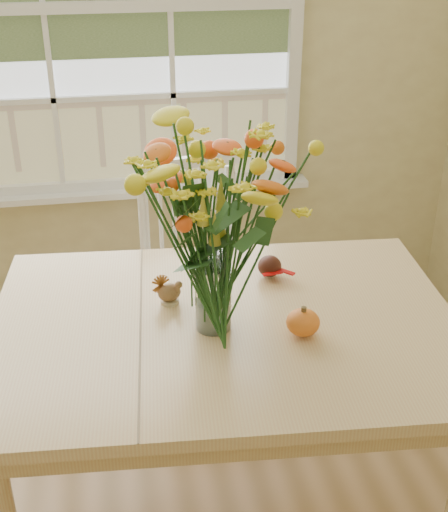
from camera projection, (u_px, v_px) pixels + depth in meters
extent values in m
cube|color=#C7B87F|center=(49.00, 54.00, 3.07)|extent=(4.00, 0.02, 2.70)
cube|color=silver|center=(43.00, 7.00, 2.97)|extent=(2.20, 0.00, 1.60)
cube|color=white|center=(64.00, 196.00, 3.32)|extent=(2.42, 0.12, 0.03)
cube|color=tan|center=(225.00, 326.00, 2.15)|extent=(1.54, 1.16, 0.04)
cube|color=tan|center=(225.00, 345.00, 2.19)|extent=(1.42, 1.03, 0.10)
cylinder|color=tan|center=(49.00, 359.00, 2.66)|extent=(0.07, 0.07, 0.75)
cylinder|color=tan|center=(372.00, 340.00, 2.78)|extent=(0.07, 0.07, 0.75)
cube|color=white|center=(204.00, 288.00, 2.97)|extent=(0.54, 0.53, 0.05)
cube|color=white|center=(188.00, 219.00, 2.99)|extent=(0.45, 0.14, 0.52)
cylinder|color=white|center=(180.00, 364.00, 2.88)|extent=(0.04, 0.04, 0.45)
cylinder|color=white|center=(156.00, 325.00, 3.15)|extent=(0.04, 0.04, 0.45)
cylinder|color=white|center=(255.00, 346.00, 3.01)|extent=(0.04, 0.04, 0.45)
cylinder|color=white|center=(226.00, 309.00, 3.28)|extent=(0.04, 0.04, 0.45)
cylinder|color=white|center=(213.00, 292.00, 2.06)|extent=(0.11, 0.11, 0.25)
ellipsoid|color=orange|center=(303.00, 324.00, 2.06)|extent=(0.10, 0.10, 0.08)
cylinder|color=#CCB78C|center=(170.00, 301.00, 2.24)|extent=(0.06, 0.06, 0.01)
ellipsoid|color=brown|center=(169.00, 292.00, 2.23)|extent=(0.09, 0.07, 0.06)
ellipsoid|color=#38160F|center=(270.00, 267.00, 2.38)|extent=(0.08, 0.08, 0.07)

